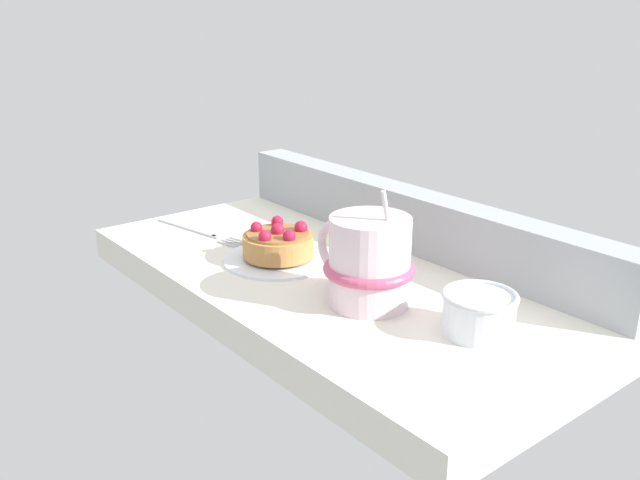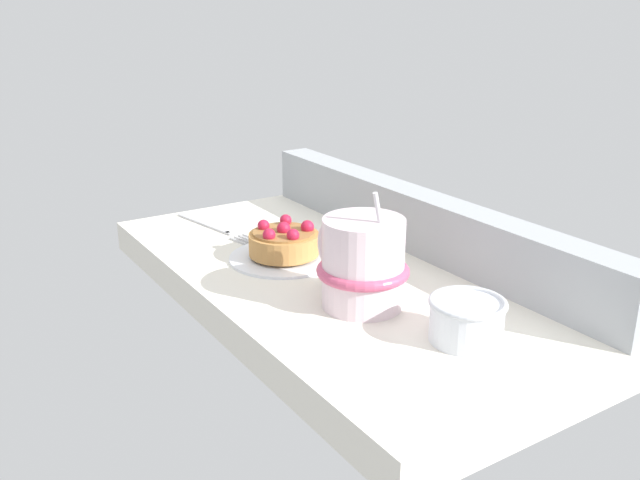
# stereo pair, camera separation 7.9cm
# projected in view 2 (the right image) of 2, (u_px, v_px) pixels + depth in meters

# --- Properties ---
(ground_plane) EXTENTS (0.66, 0.32, 0.04)m
(ground_plane) POSITION_uv_depth(u_px,v_px,m) (332.00, 287.00, 0.84)
(ground_plane) COLOR silver
(window_rail_back) EXTENTS (0.64, 0.05, 0.08)m
(window_rail_back) POSITION_uv_depth(u_px,v_px,m) (422.00, 222.00, 0.89)
(window_rail_back) COLOR #9EA3A8
(window_rail_back) RESTS_ON ground_plane
(dessert_plate) EXTENTS (0.14, 0.14, 0.01)m
(dessert_plate) POSITION_uv_depth(u_px,v_px,m) (284.00, 256.00, 0.87)
(dessert_plate) COLOR silver
(dessert_plate) RESTS_ON ground_plane
(raspberry_tart) EXTENTS (0.09, 0.09, 0.04)m
(raspberry_tart) POSITION_uv_depth(u_px,v_px,m) (284.00, 241.00, 0.86)
(raspberry_tart) COLOR #B77F42
(raspberry_tart) RESTS_ON dessert_plate
(coffee_mug) EXTENTS (0.13, 0.10, 0.13)m
(coffee_mug) POSITION_uv_depth(u_px,v_px,m) (362.00, 263.00, 0.72)
(coffee_mug) COLOR silver
(coffee_mug) RESTS_ON ground_plane
(dessert_fork) EXTENTS (0.17, 0.05, 0.01)m
(dessert_fork) POSITION_uv_depth(u_px,v_px,m) (215.00, 227.00, 0.98)
(dessert_fork) COLOR #B7B7BC
(dessert_fork) RESTS_ON ground_plane
(sugar_bowl) EXTENTS (0.07, 0.07, 0.04)m
(sugar_bowl) POSITION_uv_depth(u_px,v_px,m) (467.00, 319.00, 0.66)
(sugar_bowl) COLOR silver
(sugar_bowl) RESTS_ON ground_plane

